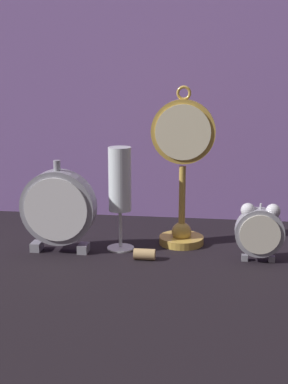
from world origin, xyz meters
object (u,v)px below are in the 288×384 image
(pocket_watch_on_stand, at_px, (182,174))
(champagne_flute, at_px, (120,186))
(mantel_clock_silver, at_px, (58,208))
(wine_cork, at_px, (144,254))
(alarm_clock_twin_bell, at_px, (260,230))

(pocket_watch_on_stand, height_order, champagne_flute, pocket_watch_on_stand)
(pocket_watch_on_stand, relative_size, champagne_flute, 1.56)
(mantel_clock_silver, bearing_deg, wine_cork, -7.21)
(alarm_clock_twin_bell, bearing_deg, wine_cork, -174.82)
(mantel_clock_silver, height_order, champagne_flute, champagne_flute)
(pocket_watch_on_stand, relative_size, mantel_clock_silver, 1.76)
(mantel_clock_silver, height_order, wine_cork, mantel_clock_silver)
(wine_cork, bearing_deg, alarm_clock_twin_bell, 5.18)
(pocket_watch_on_stand, xyz_separation_m, mantel_clock_silver, (-0.24, -0.08, -0.06))
(alarm_clock_twin_bell, bearing_deg, pocket_watch_on_stand, 150.83)
(pocket_watch_on_stand, distance_m, mantel_clock_silver, 0.26)
(alarm_clock_twin_bell, relative_size, champagne_flute, 0.54)
(pocket_watch_on_stand, height_order, wine_cork, pocket_watch_on_stand)
(champagne_flute, distance_m, wine_cork, 0.15)
(mantel_clock_silver, distance_m, wine_cork, 0.20)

